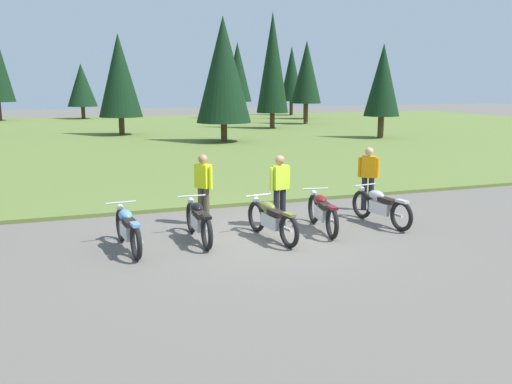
# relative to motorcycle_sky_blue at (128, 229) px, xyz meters

# --- Properties ---
(ground_plane) EXTENTS (140.00, 140.00, 0.00)m
(ground_plane) POSITION_rel_motorcycle_sky_blue_xyz_m (2.90, -0.09, -0.44)
(ground_plane) COLOR #605B54
(grass_moorland) EXTENTS (80.00, 44.00, 0.10)m
(grass_moorland) POSITION_rel_motorcycle_sky_blue_xyz_m (2.90, 25.04, -0.39)
(grass_moorland) COLOR #5B7033
(grass_moorland) RESTS_ON ground
(forest_treeline) EXTENTS (42.27, 28.89, 8.81)m
(forest_treeline) POSITION_rel_motorcycle_sky_blue_xyz_m (-0.58, 31.05, 3.90)
(forest_treeline) COLOR #47331E
(forest_treeline) RESTS_ON ground
(motorcycle_sky_blue) EXTENTS (0.62, 2.10, 0.88)m
(motorcycle_sky_blue) POSITION_rel_motorcycle_sky_blue_xyz_m (0.00, 0.00, 0.00)
(motorcycle_sky_blue) COLOR black
(motorcycle_sky_blue) RESTS_ON ground
(motorcycle_black) EXTENTS (0.62, 2.10, 0.88)m
(motorcycle_black) POSITION_rel_motorcycle_sky_blue_xyz_m (1.49, 0.17, 0.00)
(motorcycle_black) COLOR black
(motorcycle_black) RESTS_ON ground
(motorcycle_olive) EXTENTS (0.66, 2.09, 0.88)m
(motorcycle_olive) POSITION_rel_motorcycle_sky_blue_xyz_m (2.99, -0.24, 0.00)
(motorcycle_olive) COLOR black
(motorcycle_olive) RESTS_ON ground
(motorcycle_maroon) EXTENTS (0.62, 2.09, 0.88)m
(motorcycle_maroon) POSITION_rel_motorcycle_sky_blue_xyz_m (4.34, 0.05, 0.00)
(motorcycle_maroon) COLOR black
(motorcycle_maroon) RESTS_ON ground
(motorcycle_silver) EXTENTS (0.65, 2.09, 0.88)m
(motorcycle_silver) POSITION_rel_motorcycle_sky_blue_xyz_m (5.89, 0.10, 0.00)
(motorcycle_silver) COLOR black
(motorcycle_silver) RESTS_ON ground
(rider_in_hivis_vest) EXTENTS (0.38, 0.47, 1.67)m
(rider_in_hivis_vest) POSITION_rel_motorcycle_sky_blue_xyz_m (1.94, 1.51, 0.51)
(rider_in_hivis_vest) COLOR #4C4233
(rider_in_hivis_vest) RESTS_ON ground
(rider_with_back_turned) EXTENTS (0.54, 0.29, 1.67)m
(rider_with_back_turned) POSITION_rel_motorcycle_sky_blue_xyz_m (3.57, 0.75, 0.51)
(rider_with_back_turned) COLOR black
(rider_with_back_turned) RESTS_ON ground
(rider_checking_bike) EXTENTS (0.47, 0.39, 1.67)m
(rider_checking_bike) POSITION_rel_motorcycle_sky_blue_xyz_m (6.38, 1.51, 0.51)
(rider_checking_bike) COLOR black
(rider_checking_bike) RESTS_ON ground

